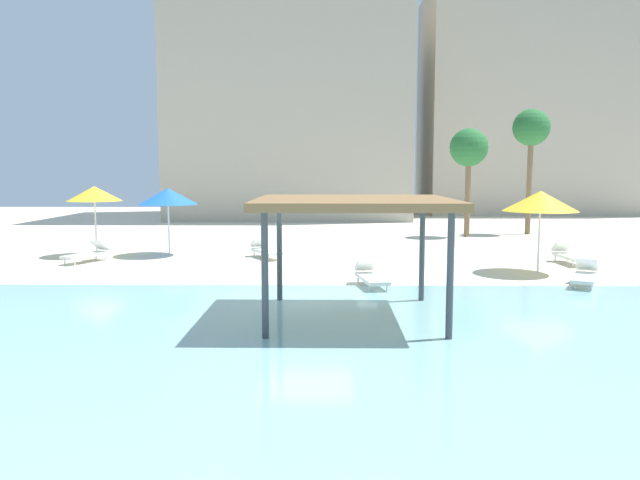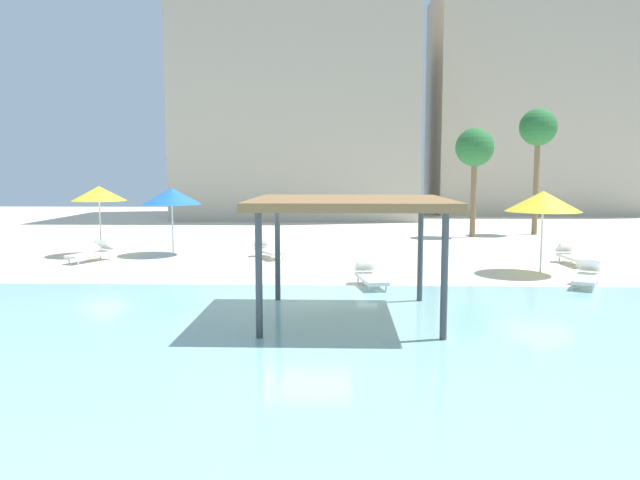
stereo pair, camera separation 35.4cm
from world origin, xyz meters
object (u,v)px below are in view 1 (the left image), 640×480
Objects in this scene: palm_tree_1 at (531,131)px; shade_pavilion at (354,206)px; beach_umbrella_blue_0 at (168,196)px; lounge_chair_0 at (89,253)px; lounge_chair_3 at (371,275)px; palm_tree_0 at (469,150)px; beach_umbrella_yellow_3 at (94,194)px; lounge_chair_1 at (265,249)px; lounge_chair_2 at (568,254)px; beach_umbrella_yellow_1 at (540,201)px; lounge_chair_5 at (585,275)px.

shade_pavilion is at bearing -117.93° from palm_tree_1.
lounge_chair_0 is at bearing -142.91° from beach_umbrella_blue_0.
lounge_chair_3 is 15.28m from palm_tree_0.
lounge_chair_3 is (10.34, -6.39, -2.11)m from beach_umbrella_yellow_3.
lounge_chair_3 is at bearing 3.39° from lounge_chair_1.
beach_umbrella_yellow_3 is at bearing -99.49° from lounge_chair_2.
beach_umbrella_yellow_3 is (-9.69, 10.23, -0.12)m from shade_pavilion.
lounge_chair_3 is 0.30× the size of palm_tree_1.
beach_umbrella_yellow_1 is 1.37× the size of lounge_chair_1.
shade_pavilion is 2.19× the size of lounge_chair_3.
shade_pavilion is 12.49m from beach_umbrella_blue_0.
lounge_chair_0 is 11.05m from lounge_chair_3.
lounge_chair_1 is (-2.99, 9.69, -2.23)m from shade_pavilion.
beach_umbrella_yellow_1 is at bearing 107.85° from lounge_chair_0.
palm_tree_1 reaches higher than beach_umbrella_yellow_3.
shade_pavilion is 12.87m from lounge_chair_0.
beach_umbrella_yellow_1 is 13.25m from palm_tree_1.
beach_umbrella_yellow_3 is at bearing -123.16° from lounge_chair_1.
lounge_chair_2 is (17.42, -0.18, 0.00)m from lounge_chair_0.
palm_tree_0 is 0.84× the size of palm_tree_1.
beach_umbrella_yellow_3 reaches higher than beach_umbrella_blue_0.
lounge_chair_2 is at bearing 46.05° from shade_pavilion.
lounge_chair_3 is (9.99, -4.72, 0.00)m from lounge_chair_0.
lounge_chair_5 is (-1.20, -4.36, 0.00)m from lounge_chair_2.
lounge_chair_1 is at bearing -4.65° from beach_umbrella_yellow_3.
beach_umbrella_yellow_3 is 1.39× the size of lounge_chair_0.
shade_pavilion reaches higher than lounge_chair_0.
lounge_chair_1 is at bearing -144.99° from palm_tree_1.
palm_tree_1 is (16.80, 8.31, 3.06)m from beach_umbrella_blue_0.
lounge_chair_5 is 15.86m from palm_tree_1.
lounge_chair_1 is at bearing -10.90° from beach_umbrella_blue_0.
shade_pavilion is at bearing -134.75° from beach_umbrella_yellow_1.
beach_umbrella_yellow_3 reaches higher than lounge_chair_1.
lounge_chair_1 is at bearing 160.33° from beach_umbrella_yellow_1.
beach_umbrella_yellow_1 reaches higher than lounge_chair_1.
lounge_chair_2 is (14.95, -2.05, -2.00)m from beach_umbrella_blue_0.
lounge_chair_0 is at bearing -78.14° from beach_umbrella_yellow_3.
lounge_chair_0 is 6.45m from lounge_chair_1.
beach_umbrella_yellow_3 is 1.39× the size of lounge_chair_5.
lounge_chair_3 is 18.27m from palm_tree_1.
palm_tree_0 is (13.30, 6.96, 2.04)m from beach_umbrella_blue_0.
lounge_chair_1 is (3.88, -0.75, -2.00)m from beach_umbrella_blue_0.
lounge_chair_2 is 0.98× the size of lounge_chair_3.
palm_tree_1 reaches higher than beach_umbrella_blue_0.
lounge_chair_5 is at bearing -25.02° from beach_umbrella_blue_0.
beach_umbrella_yellow_1 reaches higher than lounge_chair_2.
beach_umbrella_blue_0 is 0.41× the size of palm_tree_1.
palm_tree_0 reaches higher than beach_umbrella_blue_0.
shade_pavilion is 1.61× the size of beach_umbrella_yellow_1.
palm_tree_0 is at bearing 100.76° from lounge_chair_1.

